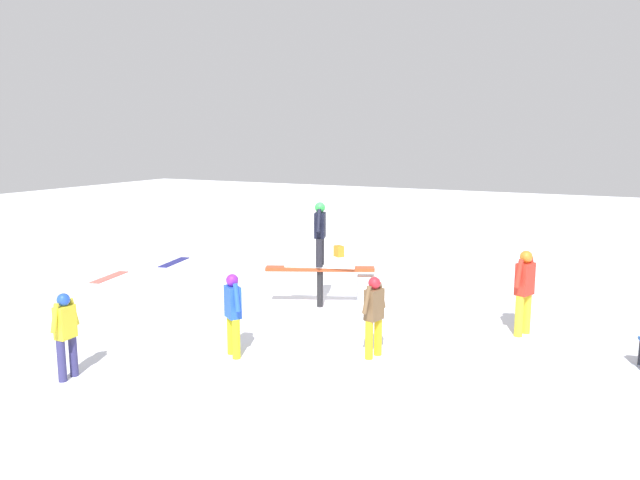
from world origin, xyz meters
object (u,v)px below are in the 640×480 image
main_rider_on_rail (320,235)px  bystander_red (524,288)px  rail_feature (320,273)px  loose_snowboard_navy (174,262)px  bystander_yellow (66,331)px  loose_snowboard_coral (109,277)px  bystander_brown (374,312)px  bystander_blue (233,310)px  backpack_on_snow (339,251)px

main_rider_on_rail → bystander_red: bearing=160.2°
bystander_red → rail_feature: bearing=110.1°
loose_snowboard_navy → bystander_yellow: bearing=-163.0°
loose_snowboard_coral → rail_feature: bearing=-102.4°
rail_feature → bystander_yellow: (1.68, 5.44, 0.02)m
rail_feature → bystander_brown: (-2.23, 2.41, 0.03)m
bystander_blue → rail_feature: bearing=-52.8°
main_rider_on_rail → loose_snowboard_navy: bearing=-40.7°
loose_snowboard_navy → bystander_brown: bearing=-132.2°
backpack_on_snow → bystander_brown: bearing=155.3°
bystander_yellow → bystander_blue: 2.65m
bystander_brown → bystander_yellow: bearing=142.5°
main_rider_on_rail → bystander_brown: main_rider_on_rail is taller
main_rider_on_rail → bystander_red: 4.37m
main_rider_on_rail → loose_snowboard_navy: main_rider_on_rail is taller
loose_snowboard_navy → backpack_on_snow: 5.02m
bystander_red → bystander_blue: bystander_red is taller
rail_feature → backpack_on_snow: 5.79m
rail_feature → backpack_on_snow: rail_feature is taller
bystander_blue → loose_snowboard_coral: bearing=7.4°
bystander_yellow → bystander_brown: 4.94m
backpack_on_snow → rail_feature: bearing=147.4°
main_rider_on_rail → bystander_brown: size_ratio=1.10×
bystander_red → backpack_on_snow: (6.36, -5.41, -0.75)m
main_rider_on_rail → backpack_on_snow: (2.04, -5.39, -1.44)m
bystander_red → bystander_yellow: size_ratio=1.19×
rail_feature → bystander_blue: 3.45m
main_rider_on_rail → bystander_brown: bearing=113.4°
main_rider_on_rail → loose_snowboard_coral: bearing=-19.6°
bystander_red → bystander_blue: bearing=149.3°
rail_feature → bystander_blue: bystander_blue is taller
bystander_brown → backpack_on_snow: size_ratio=4.14×
rail_feature → bystander_red: 4.32m
rail_feature → backpack_on_snow: size_ratio=6.72×
rail_feature → bystander_brown: 3.28m
bystander_red → loose_snowboard_coral: size_ratio=1.14×
rail_feature → bystander_blue: size_ratio=1.58×
bystander_yellow → bystander_brown: size_ratio=0.97×
rail_feature → loose_snowboard_coral: size_ratio=1.60×
bystander_brown → loose_snowboard_coral: 8.90m
bystander_blue → loose_snowboard_navy: bearing=-7.5°
bystander_yellow → loose_snowboard_coral: size_ratio=0.96×
main_rider_on_rail → bystander_red: main_rider_on_rail is taller
bystander_red → bystander_yellow: bystander_red is taller
bystander_yellow → bystander_blue: size_ratio=0.95×
backpack_on_snow → main_rider_on_rail: bearing=147.4°
bystander_yellow → backpack_on_snow: bearing=-2.2°
bystander_brown → loose_snowboard_navy: 9.57m
loose_snowboard_coral → bystander_yellow: bearing=-152.0°
bystander_blue → loose_snowboard_coral: bystander_blue is taller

